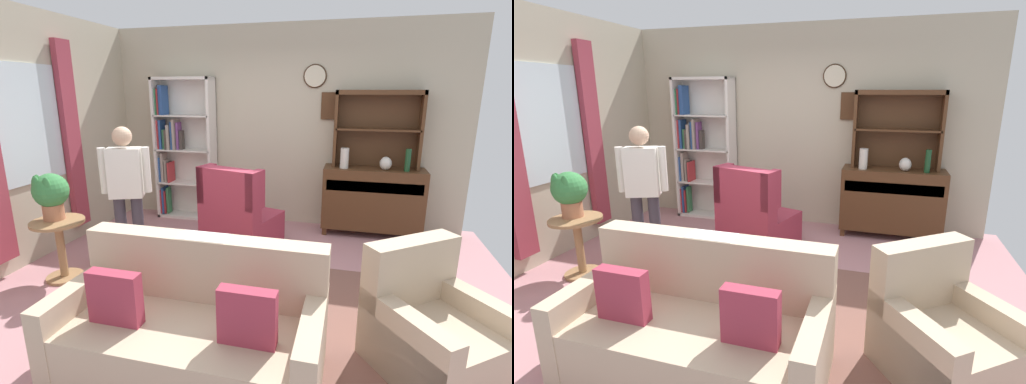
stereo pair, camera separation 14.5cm
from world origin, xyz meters
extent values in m
cube|color=#B27A7F|center=(0.00, 0.00, -0.01)|extent=(5.40, 4.60, 0.02)
cube|color=#BCB299|center=(0.00, 2.13, 1.40)|extent=(5.00, 0.06, 2.80)
cylinder|color=beige|center=(0.44, 2.08, 2.10)|extent=(0.28, 0.03, 0.28)
torus|color=#382314|center=(0.44, 2.08, 2.10)|extent=(0.31, 0.02, 0.31)
cube|color=#4C2D19|center=(0.68, 2.08, 1.71)|extent=(0.28, 0.03, 0.36)
cube|color=#BCB299|center=(-2.53, 0.00, 1.40)|extent=(0.06, 4.20, 2.80)
cube|color=silver|center=(-2.49, 0.19, 1.55)|extent=(0.02, 0.90, 1.30)
cube|color=#9E3847|center=(-2.44, 0.77, 1.35)|extent=(0.08, 0.24, 2.30)
cube|color=brown|center=(0.20, -0.30, 0.00)|extent=(2.36, 1.89, 0.01)
cube|color=silver|center=(-1.87, 1.93, 1.05)|extent=(0.04, 0.30, 2.10)
cube|color=silver|center=(-1.01, 1.93, 1.05)|extent=(0.04, 0.30, 2.10)
cube|color=silver|center=(-1.44, 1.93, 2.08)|extent=(0.90, 0.30, 0.04)
cube|color=silver|center=(-1.44, 1.93, 0.02)|extent=(0.90, 0.30, 0.04)
cube|color=silver|center=(-1.44, 2.07, 1.05)|extent=(0.90, 0.01, 2.10)
cube|color=silver|center=(-1.44, 1.93, 0.55)|extent=(0.86, 0.30, 0.02)
cube|color=#B22D33|center=(-1.84, 1.91, 0.24)|extent=(0.02, 0.20, 0.38)
cube|color=#284C8C|center=(-1.81, 1.91, 0.26)|extent=(0.03, 0.20, 0.41)
cube|color=#B22D33|center=(-1.79, 1.91, 0.23)|extent=(0.02, 0.17, 0.36)
cube|color=#337247|center=(-1.75, 1.91, 0.25)|extent=(0.03, 0.12, 0.40)
cube|color=silver|center=(-1.44, 1.93, 1.05)|extent=(0.86, 0.30, 0.02)
cube|color=#284C8C|center=(-1.84, 1.91, 0.74)|extent=(0.03, 0.18, 0.37)
cube|color=gray|center=(-1.80, 1.91, 0.77)|extent=(0.04, 0.16, 0.44)
cube|color=gray|center=(-1.75, 1.91, 0.72)|extent=(0.03, 0.12, 0.34)
cube|color=#3F3833|center=(-1.72, 1.91, 0.71)|extent=(0.02, 0.16, 0.31)
cube|color=#B22D33|center=(-1.68, 1.91, 0.71)|extent=(0.02, 0.22, 0.30)
cube|color=silver|center=(-1.44, 1.93, 1.56)|extent=(0.86, 0.30, 0.02)
cube|color=#B22D33|center=(-1.84, 1.91, 1.27)|extent=(0.03, 0.15, 0.42)
cube|color=#284C8C|center=(-1.79, 1.91, 1.27)|extent=(0.04, 0.18, 0.43)
cube|color=#337247|center=(-1.74, 1.91, 1.20)|extent=(0.04, 0.14, 0.29)
cube|color=#3F3833|center=(-1.70, 1.91, 1.20)|extent=(0.03, 0.21, 0.29)
cube|color=gray|center=(-1.66, 1.91, 1.24)|extent=(0.04, 0.22, 0.36)
cube|color=#284C8C|center=(-1.61, 1.91, 1.26)|extent=(0.04, 0.16, 0.40)
cube|color=gray|center=(-1.57, 1.91, 1.28)|extent=(0.03, 0.22, 0.44)
cube|color=#723F7F|center=(-1.52, 1.91, 1.26)|extent=(0.03, 0.14, 0.40)
cube|color=#3F3833|center=(-1.48, 1.91, 1.20)|extent=(0.04, 0.10, 0.28)
cube|color=#337247|center=(-1.84, 1.91, 1.75)|extent=(0.02, 0.16, 0.37)
cube|color=#B22D33|center=(-1.81, 1.91, 1.75)|extent=(0.02, 0.14, 0.37)
cube|color=#284C8C|center=(-1.77, 1.91, 1.78)|extent=(0.04, 0.14, 0.42)
cube|color=#284C8C|center=(-1.73, 1.91, 1.77)|extent=(0.03, 0.21, 0.42)
cube|color=#4C2D19|center=(1.28, 1.86, 0.51)|extent=(1.30, 0.45, 0.82)
cube|color=#4C2D19|center=(0.68, 1.69, 0.05)|extent=(0.06, 0.06, 0.10)
cube|color=#4C2D19|center=(1.88, 1.69, 0.05)|extent=(0.06, 0.06, 0.10)
cube|color=#4C2D19|center=(0.68, 2.04, 0.05)|extent=(0.06, 0.06, 0.10)
cube|color=#4C2D19|center=(1.88, 2.04, 0.05)|extent=(0.06, 0.06, 0.10)
cube|color=#3D2414|center=(1.28, 1.64, 0.71)|extent=(1.20, 0.01, 0.14)
cube|color=#4C2D19|center=(0.75, 1.94, 1.42)|extent=(0.04, 0.26, 1.00)
cube|color=#4C2D19|center=(1.81, 1.94, 1.42)|extent=(0.04, 0.26, 1.00)
cube|color=#4C2D19|center=(1.28, 1.94, 1.89)|extent=(1.10, 0.26, 0.06)
cube|color=#4C2D19|center=(1.28, 1.94, 1.42)|extent=(1.06, 0.26, 0.02)
cube|color=#4C2D19|center=(1.28, 2.06, 1.42)|extent=(1.10, 0.01, 1.00)
cylinder|color=beige|center=(0.89, 1.78, 1.05)|extent=(0.11, 0.11, 0.27)
ellipsoid|color=beige|center=(1.41, 1.79, 1.01)|extent=(0.15, 0.15, 0.17)
cylinder|color=#194223|center=(1.67, 1.77, 1.06)|extent=(0.07, 0.07, 0.29)
cube|color=#C6AD8E|center=(-0.01, -1.23, 0.21)|extent=(1.80, 0.86, 0.42)
cube|color=#C6AD8E|center=(-0.01, -0.91, 0.66)|extent=(1.80, 0.21, 0.48)
cube|color=#C6AD8E|center=(-0.84, -1.24, 0.30)|extent=(0.14, 0.85, 0.60)
cube|color=#C6AD8E|center=(0.82, -1.23, 0.30)|extent=(0.14, 0.85, 0.60)
cube|color=#A33347|center=(-0.45, -1.35, 0.60)|extent=(0.36, 0.10, 0.36)
cube|color=#A33347|center=(0.45, -1.35, 0.60)|extent=(0.36, 0.10, 0.36)
cube|color=white|center=(-0.01, -0.91, 0.90)|extent=(0.36, 0.18, 0.00)
cube|color=#C6AD8E|center=(1.64, -0.78, 0.20)|extent=(1.07, 1.08, 0.40)
cube|color=#C6AD8E|center=(1.46, -0.54, 0.64)|extent=(0.71, 0.60, 0.48)
cube|color=#C6AD8E|center=(1.40, -0.97, 0.28)|extent=(0.58, 0.70, 0.55)
cube|color=#C6AD8E|center=(1.88, -0.59, 0.28)|extent=(0.58, 0.70, 0.55)
cube|color=#A33347|center=(-0.29, 1.04, 0.21)|extent=(0.98, 0.99, 0.42)
cube|color=#A33347|center=(-0.37, 0.75, 0.74)|extent=(0.80, 0.41, 0.63)
cube|color=#A33347|center=(-0.04, 0.69, 0.83)|extent=(0.18, 0.30, 0.44)
cube|color=#A33347|center=(-0.69, 0.89, 0.83)|extent=(0.18, 0.30, 0.44)
cylinder|color=#997047|center=(-1.86, -0.26, 0.62)|extent=(0.52, 0.52, 0.03)
cylinder|color=#997047|center=(-1.86, -0.26, 0.30)|extent=(0.08, 0.08, 0.61)
cylinder|color=#997047|center=(-1.86, -0.26, 0.01)|extent=(0.36, 0.36, 0.03)
cylinder|color=#AD6B4C|center=(-1.92, -0.23, 0.72)|extent=(0.20, 0.20, 0.16)
sphere|color=#387F42|center=(-1.92, -0.23, 0.94)|extent=(0.35, 0.35, 0.35)
ellipsoid|color=#387F42|center=(-1.86, -0.34, 0.98)|extent=(0.10, 0.06, 0.24)
ellipsoid|color=#387F42|center=(-2.04, -0.26, 0.98)|extent=(0.10, 0.06, 0.24)
ellipsoid|color=#387F42|center=(-1.98, -0.34, 0.98)|extent=(0.10, 0.06, 0.24)
ellipsoid|color=#387F42|center=(-2.02, -0.30, 0.98)|extent=(0.10, 0.06, 0.24)
cylinder|color=gray|center=(-1.71, 0.16, 0.05)|extent=(0.11, 0.11, 0.09)
sphere|color=#387F42|center=(-1.71, 0.16, 0.17)|extent=(0.19, 0.19, 0.19)
ellipsoid|color=#387F42|center=(-1.70, 0.09, 0.19)|extent=(0.06, 0.03, 0.14)
ellipsoid|color=#387F42|center=(-1.78, 0.17, 0.19)|extent=(0.06, 0.03, 0.14)
ellipsoid|color=#387F42|center=(-1.76, 0.21, 0.19)|extent=(0.06, 0.03, 0.14)
ellipsoid|color=#387F42|center=(-1.68, 0.22, 0.19)|extent=(0.06, 0.03, 0.14)
cylinder|color=#38333D|center=(-1.38, 0.11, 0.41)|extent=(0.16, 0.16, 0.82)
cylinder|color=#38333D|center=(-1.22, 0.18, 0.41)|extent=(0.16, 0.16, 0.82)
cube|color=silver|center=(-1.30, 0.14, 1.08)|extent=(0.39, 0.31, 0.52)
sphere|color=tan|center=(-1.30, 0.14, 1.46)|extent=(0.26, 0.26, 0.20)
cylinder|color=silver|center=(-1.50, 0.06, 1.11)|extent=(0.10, 0.10, 0.48)
cylinder|color=silver|center=(-1.10, 0.23, 1.11)|extent=(0.10, 0.10, 0.48)
cube|color=#4C2D19|center=(-0.03, -0.42, 0.40)|extent=(0.80, 0.50, 0.03)
cube|color=#4C2D19|center=(-0.40, -0.64, 0.20)|extent=(0.05, 0.05, 0.39)
cube|color=#4C2D19|center=(0.34, -0.64, 0.20)|extent=(0.05, 0.05, 0.39)
cube|color=#4C2D19|center=(-0.40, -0.20, 0.20)|extent=(0.05, 0.05, 0.39)
cube|color=#4C2D19|center=(0.34, -0.20, 0.20)|extent=(0.05, 0.05, 0.39)
cube|color=#3F3833|center=(-0.16, -0.41, 0.43)|extent=(0.22, 0.13, 0.02)
cube|color=gray|center=(-0.16, -0.41, 0.45)|extent=(0.17, 0.15, 0.02)
cube|color=#284C8C|center=(-0.16, -0.41, 0.48)|extent=(0.22, 0.13, 0.03)
cube|color=#337247|center=(-0.15, -0.41, 0.51)|extent=(0.15, 0.15, 0.03)
camera|label=1|loc=(0.99, -3.27, 1.91)|focal=26.58mm
camera|label=2|loc=(1.13, -3.23, 1.91)|focal=26.58mm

